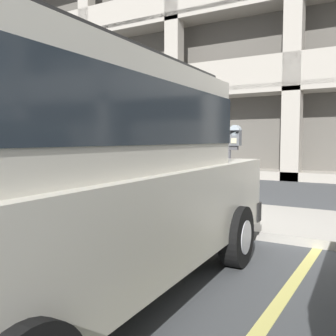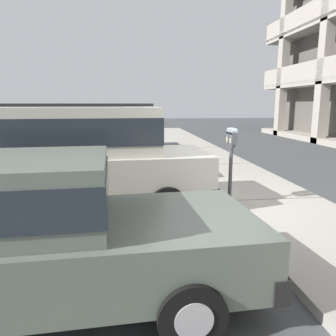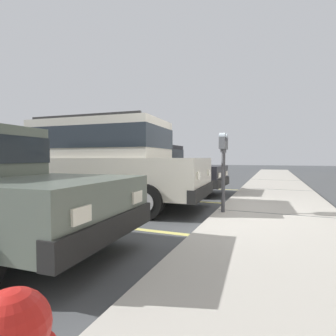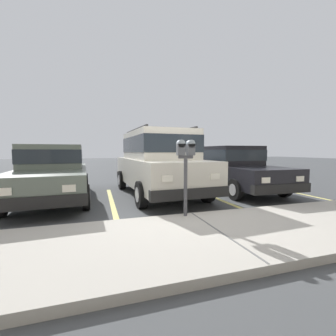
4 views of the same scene
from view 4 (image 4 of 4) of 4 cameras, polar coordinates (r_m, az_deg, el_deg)
ground_plane at (r=4.90m, az=5.00°, el=-12.58°), size 80.00×80.00×0.10m
sidewalk at (r=3.76m, az=12.86°, el=-16.25°), size 40.00×2.20×0.12m
parking_stall_lines at (r=5.91m, az=-13.86°, el=-9.21°), size 11.83×4.80×0.01m
silver_suv at (r=7.04m, az=-2.62°, el=2.01°), size 2.21×4.88×2.03m
red_sedan at (r=8.16m, az=16.01°, el=0.29°), size 1.90×4.51×1.54m
dark_hatchback at (r=7.05m, az=-27.09°, el=-0.64°), size 2.02×4.57×1.54m
parking_meter_near at (r=4.30m, az=4.51°, el=2.16°), size 0.35×0.12×1.47m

